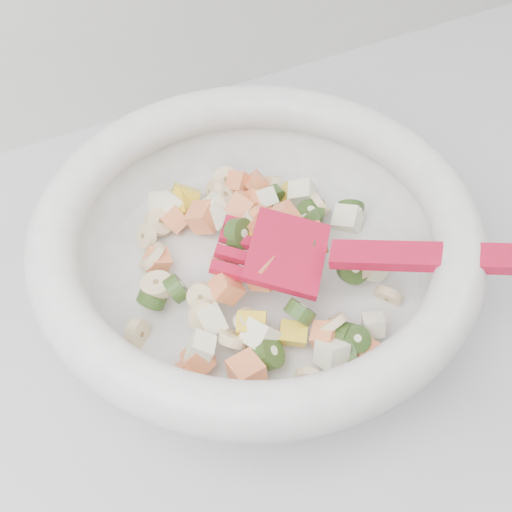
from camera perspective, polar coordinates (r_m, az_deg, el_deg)
name	(u,v)px	position (r m, az deg, el deg)	size (l,w,h in m)	color
mixing_bowl	(257,249)	(0.59, 0.08, 0.55)	(0.42, 0.38, 0.12)	white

